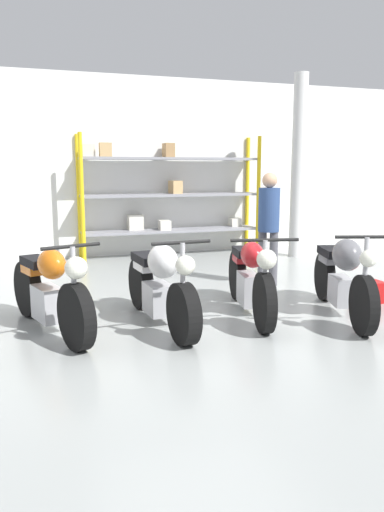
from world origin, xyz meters
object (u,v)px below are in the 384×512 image
at_px(shelving_rack, 166,193).
at_px(motorcycle_red, 250,277).
at_px(toolbox, 367,292).
at_px(motorcycle_orange, 50,291).
at_px(motorcycle_grey, 343,275).
at_px(motorcycle_white, 160,284).
at_px(person_browsing, 269,220).

bearing_deg(shelving_rack, motorcycle_red, -92.46).
xyz_separation_m(shelving_rack, toolbox, (1.53, -4.44, -1.14)).
bearing_deg(motorcycle_orange, motorcycle_grey, 64.19).
bearing_deg(motorcycle_red, motorcycle_white, -76.02).
bearing_deg(toolbox, motorcycle_white, -179.28).
relative_size(shelving_rack, motorcycle_red, 1.78).
bearing_deg(person_browsing, motorcycle_white, -12.08).
bearing_deg(shelving_rack, motorcycle_grey, -80.01).
relative_size(motorcycle_grey, person_browsing, 1.21).
xyz_separation_m(shelving_rack, person_browsing, (0.74, -3.08, -0.27)).
bearing_deg(toolbox, motorcycle_orange, 178.79).
relative_size(motorcycle_orange, toolbox, 4.64).
bearing_deg(motorcycle_orange, person_browsing, 93.46).
xyz_separation_m(shelving_rack, motorcycle_white, (-1.33, -4.47, -0.81)).
distance_m(motorcycle_white, motorcycle_grey, 2.21).
height_order(shelving_rack, motorcycle_red, shelving_rack).
xyz_separation_m(motorcycle_red, motorcycle_grey, (1.04, -0.39, 0.04)).
distance_m(shelving_rack, person_browsing, 3.18).
xyz_separation_m(motorcycle_orange, motorcycle_grey, (3.38, -0.47, 0.05)).
xyz_separation_m(motorcycle_grey, person_browsing, (-0.11, 1.75, 0.50)).
bearing_deg(motorcycle_grey, motorcycle_white, -81.94).
bearing_deg(motorcycle_orange, shelving_rack, 131.97).
height_order(shelving_rack, toolbox, shelving_rack).
xyz_separation_m(motorcycle_white, motorcycle_grey, (2.18, -0.35, 0.04)).
distance_m(motorcycle_orange, toolbox, 4.08).
bearing_deg(motorcycle_red, person_browsing, 157.51).
xyz_separation_m(shelving_rack, motorcycle_orange, (-2.53, -4.35, -0.82)).
distance_m(motorcycle_orange, motorcycle_grey, 3.42).
xyz_separation_m(motorcycle_white, toolbox, (2.87, 0.04, -0.33)).
height_order(shelving_rack, person_browsing, shelving_rack).
relative_size(motorcycle_red, person_browsing, 1.22).
distance_m(motorcycle_white, motorcycle_red, 1.14).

